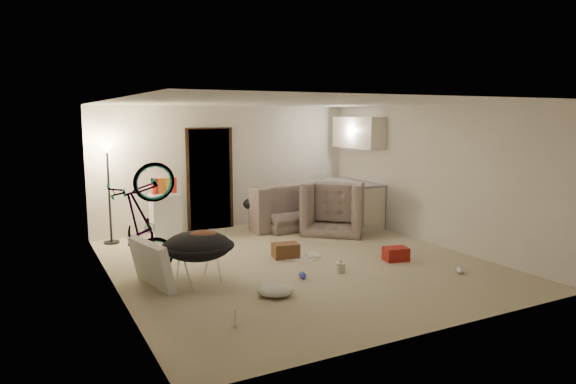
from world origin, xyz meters
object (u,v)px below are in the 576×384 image
floor_lamp (108,172)px  kitchen_counter (352,204)px  tv_box (151,264)px  drink_case_a (286,250)px  bicycle (144,247)px  mini_fridge (165,216)px  juicer (341,267)px  sofa (297,209)px  drink_case_b (396,254)px  armchair (337,212)px  saucer_chair (198,252)px

floor_lamp → kitchen_counter: floor_lamp is taller
tv_box → drink_case_a: (2.28, 0.46, -0.20)m
tv_box → bicycle: bearing=77.3°
mini_fridge → tv_box: bearing=-105.6°
juicer → mini_fridge: bearing=118.1°
kitchen_counter → tv_box: (-4.73, -2.13, -0.12)m
floor_lamp → sofa: floor_lamp is taller
drink_case_a → drink_case_b: (1.49, -0.98, -0.01)m
sofa → armchair: armchair is taller
juicer → saucer_chair: bearing=165.1°
saucer_chair → floor_lamp: bearing=104.1°
mini_fridge → drink_case_a: 2.64m
mini_fridge → juicer: size_ratio=4.17×
bicycle → saucer_chair: bicycle is taller
kitchen_counter → tv_box: size_ratio=1.55×
mini_fridge → bicycle: bearing=-109.0°
armchair → tv_box: bearing=65.7°
saucer_chair → drink_case_b: saucer_chair is taller
sofa → kitchen_counter: bearing=154.4°
floor_lamp → tv_box: bearing=-87.9°
floor_lamp → armchair: (4.21, -1.01, -0.93)m
mini_fridge → drink_case_b: mini_fridge is taller
tv_box → drink_case_a: tv_box is taller
kitchen_counter → drink_case_b: (-0.97, -2.64, -0.33)m
mini_fridge → drink_case_b: size_ratio=2.32×
mini_fridge → drink_case_b: 4.32m
kitchen_counter → saucer_chair: 4.67m
kitchen_counter → sofa: (-1.08, 0.45, -0.10)m
mini_fridge → saucer_chair: 2.78m
bicycle → tv_box: bicycle is taller
drink_case_b → juicer: size_ratio=1.80×
floor_lamp → mini_fridge: floor_lamp is taller
saucer_chair → juicer: saucer_chair is taller
juicer → bicycle: bearing=157.5°
sofa → bicycle: bearing=27.2°
sofa → drink_case_b: bearing=89.2°
armchair → saucer_chair: (-3.49, -1.86, 0.04)m
bicycle → drink_case_a: bicycle is taller
floor_lamp → saucer_chair: size_ratio=1.80×
drink_case_a → juicer: 1.15m
bicycle → juicer: bicycle is taller
floor_lamp → armchair: bearing=-13.5°
drink_case_a → juicer: drink_case_a is taller
floor_lamp → saucer_chair: (0.72, -2.87, -0.88)m
floor_lamp → bicycle: (0.10, -2.32, -0.86)m
armchair → floor_lamp: bearing=28.9°
armchair → juicer: 2.84m
drink_case_a → mini_fridge: bearing=132.3°
kitchen_counter → armchair: 0.72m
drink_case_a → drink_case_b: 1.78m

